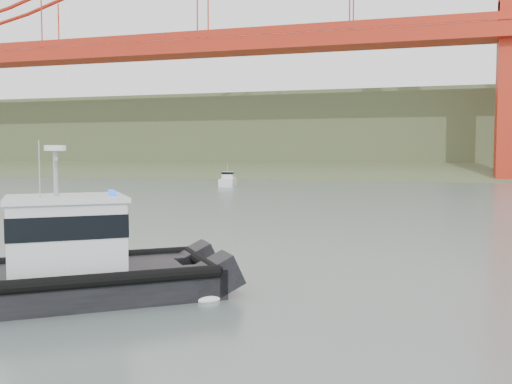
% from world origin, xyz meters
% --- Properties ---
extents(ground, '(400.00, 400.00, 0.00)m').
position_xyz_m(ground, '(0.00, 0.00, 0.00)').
color(ground, '#556561').
rests_on(ground, ground).
extents(headlands, '(500.00, 105.36, 27.12)m').
position_xyz_m(headlands, '(0.00, 125.50, 7.05)').
color(headlands, '#40512E').
rests_on(headlands, ground).
extents(patrol_boat, '(9.65, 8.48, 4.61)m').
position_xyz_m(patrol_boat, '(-4.10, -2.81, 1.15)').
color(patrol_boat, black).
rests_on(patrol_boat, ground).
extents(motorboat, '(2.90, 5.61, 2.94)m').
position_xyz_m(motorboat, '(-18.15, 53.18, 0.73)').
color(motorboat, silver).
rests_on(motorboat, ground).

